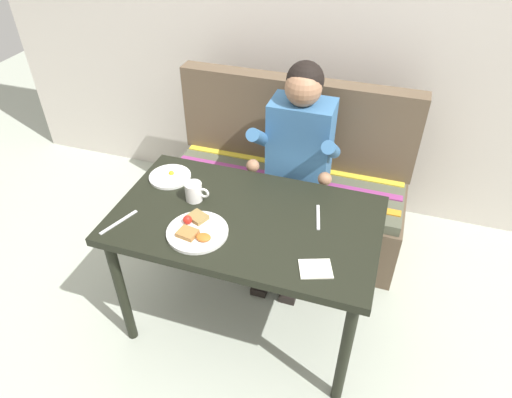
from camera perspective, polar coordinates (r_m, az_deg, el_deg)
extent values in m
plane|color=#ADB5A4|center=(2.58, -1.07, -14.73)|extent=(8.00, 8.00, 0.00)
cube|color=beige|center=(2.89, 7.52, 22.69)|extent=(4.40, 0.10, 2.60)
cube|color=black|center=(2.06, -1.30, -2.67)|extent=(1.20, 0.70, 0.04)
cylinder|color=black|center=(2.33, -16.51, -11.12)|extent=(0.05, 0.05, 0.69)
cylinder|color=black|center=(2.07, 11.04, -18.48)|extent=(0.05, 0.05, 0.69)
cylinder|color=black|center=(2.67, -10.14, -2.35)|extent=(0.05, 0.05, 0.69)
cylinder|color=black|center=(2.45, 13.26, -7.44)|extent=(0.05, 0.05, 0.69)
cube|color=brown|center=(2.91, 3.49, -1.48)|extent=(1.44, 0.56, 0.40)
cube|color=#555845|center=(2.77, 3.67, 2.19)|extent=(1.40, 0.52, 0.06)
cube|color=brown|center=(2.79, 5.12, 9.70)|extent=(1.44, 0.12, 0.54)
cube|color=orange|center=(2.64, 2.90, 1.09)|extent=(1.38, 0.05, 0.01)
cube|color=#93387A|center=(2.75, 3.70, 2.76)|extent=(1.38, 0.05, 0.01)
cube|color=yellow|center=(2.86, 4.43, 4.30)|extent=(1.38, 0.05, 0.01)
cube|color=#386899|center=(2.52, 5.60, 7.12)|extent=(0.34, 0.22, 0.48)
sphere|color=#9E7051|center=(2.36, 5.97, 13.68)|extent=(0.19, 0.19, 0.19)
sphere|color=black|center=(2.37, 6.19, 14.62)|extent=(0.19, 0.19, 0.19)
cylinder|color=#386899|center=(2.41, 0.49, 7.68)|extent=(0.07, 0.29, 0.23)
cylinder|color=#386899|center=(2.34, 9.42, 6.12)|extent=(0.07, 0.29, 0.23)
sphere|color=#9E7051|center=(2.37, -0.41, 4.20)|extent=(0.07, 0.07, 0.07)
sphere|color=#9E7051|center=(2.30, 8.62, 2.51)|extent=(0.07, 0.07, 0.07)
cylinder|color=#232333|center=(2.54, 2.50, 0.92)|extent=(0.09, 0.34, 0.09)
cylinder|color=#232333|center=(2.58, 1.29, -5.86)|extent=(0.08, 0.08, 0.52)
cube|color=black|center=(2.71, 0.84, -10.27)|extent=(0.09, 0.20, 0.05)
cylinder|color=#232333|center=(2.51, 6.23, 0.19)|extent=(0.09, 0.34, 0.09)
cylinder|color=#232333|center=(2.55, 4.96, -6.66)|extent=(0.08, 0.08, 0.52)
cube|color=black|center=(2.68, 4.37, -11.09)|extent=(0.09, 0.20, 0.05)
cylinder|color=white|center=(1.97, -7.35, -4.12)|extent=(0.27, 0.27, 0.02)
cube|color=#A06D38|center=(1.94, -8.59, -4.26)|extent=(0.09, 0.08, 0.02)
cube|color=olive|center=(2.02, -7.34, -2.27)|extent=(0.10, 0.09, 0.02)
sphere|color=red|center=(2.00, -8.59, -2.59)|extent=(0.04, 0.04, 0.04)
ellipsoid|color=#CC6623|center=(1.92, -6.60, -4.79)|extent=(0.06, 0.05, 0.02)
cylinder|color=white|center=(2.32, -10.72, 2.76)|extent=(0.21, 0.21, 0.01)
ellipsoid|color=white|center=(2.31, -10.75, 3.00)|extent=(0.09, 0.08, 0.01)
sphere|color=yellow|center=(2.30, -10.57, 3.20)|extent=(0.03, 0.03, 0.03)
cylinder|color=white|center=(2.13, -7.82, 0.92)|extent=(0.08, 0.08, 0.09)
cylinder|color=brown|center=(2.11, -7.91, 1.77)|extent=(0.07, 0.07, 0.01)
torus|color=white|center=(2.11, -6.55, 0.76)|extent=(0.05, 0.01, 0.05)
cube|color=silver|center=(1.82, 7.48, -8.68)|extent=(0.16, 0.14, 0.01)
cube|color=silver|center=(2.05, 7.80, -2.27)|extent=(0.05, 0.17, 0.00)
cube|color=silver|center=(2.10, -16.83, -2.80)|extent=(0.08, 0.19, 0.00)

